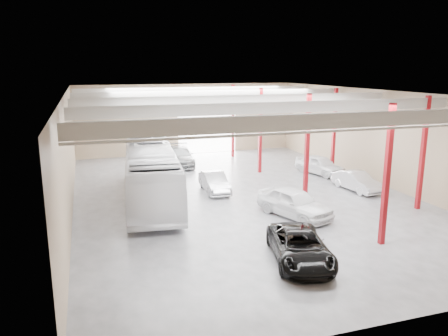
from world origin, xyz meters
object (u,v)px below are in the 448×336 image
black_sedan (300,247)px  car_row_b (214,182)px  coach_bus (151,173)px  car_right_far (320,165)px  car_row_a (294,203)px  car_right_near (357,181)px  car_row_c (180,156)px

black_sedan → car_row_b: 12.11m
coach_bus → car_right_far: coach_bus is taller
car_right_far → car_row_a: bearing=-143.4°
car_row_b → car_row_a: bearing=-62.9°
car_row_b → car_right_far: bearing=16.1°
black_sedan → car_right_near: bearing=59.0°
car_row_a → car_right_near: car_row_a is taller
car_row_c → car_right_far: size_ratio=1.25×
car_row_a → car_right_far: size_ratio=1.09×
car_row_a → car_row_c: size_ratio=0.88×
black_sedan → car_row_a: bearing=79.7°
car_row_b → black_sedan: bearing=-85.7°
car_right_near → black_sedan: bearing=-140.2°
car_row_b → car_right_near: car_row_b is taller
car_row_c → black_sedan: bearing=-80.8°
coach_bus → car_right_far: bearing=18.5°
coach_bus → car_row_b: bearing=15.6°
car_row_c → car_right_near: 15.80m
car_right_far → car_right_near: bearing=-106.0°
coach_bus → car_row_b: coach_bus is taller
coach_bus → black_sedan: coach_bus is taller
car_row_a → car_right_far: (6.80, 8.88, -0.07)m
car_row_a → car_row_c: (-3.50, 15.67, -0.03)m
black_sedan → car_row_b: size_ratio=1.23×
car_row_a → car_row_b: size_ratio=1.19×
black_sedan → car_right_far: 17.28m
car_row_a → coach_bus: bearing=123.4°
car_row_b → car_right_near: size_ratio=1.01×
coach_bus → car_row_c: (4.04, 9.99, -1.04)m
car_row_c → car_right_near: (10.30, -11.99, -0.14)m
coach_bus → car_right_far: (14.34, 3.21, -1.08)m
car_row_b → car_right_far: 10.09m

